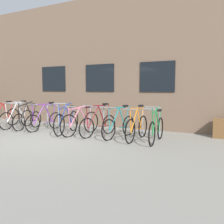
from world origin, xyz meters
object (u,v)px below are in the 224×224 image
at_px(bicycle_white, 17,118).
at_px(bicycle_purple, 45,120).
at_px(bicycle_teal, 119,126).
at_px(bicycle_red, 3,117).
at_px(bicycle_blue, 67,122).
at_px(bicycle_maroon, 98,124).
at_px(bicycle_pink, 80,123).
at_px(bicycle_orange, 137,127).
at_px(bicycle_black, 28,119).
at_px(bicycle_green, 156,129).

distance_m(bicycle_white, bicycle_purple, 1.37).
bearing_deg(bicycle_teal, bicycle_red, -178.12).
bearing_deg(bicycle_blue, bicycle_maroon, 4.21).
xyz_separation_m(bicycle_teal, bicycle_pink, (-1.38, -0.13, 0.02)).
relative_size(bicycle_teal, bicycle_orange, 0.98).
distance_m(bicycle_white, bicycle_orange, 5.07).
bearing_deg(bicycle_maroon, bicycle_teal, 3.23).
distance_m(bicycle_maroon, bicycle_red, 4.41).
relative_size(bicycle_orange, bicycle_pink, 0.94).
height_order(bicycle_teal, bicycle_black, bicycle_black).
distance_m(bicycle_black, bicycle_pink, 2.44).
bearing_deg(bicycle_teal, bicycle_white, -179.05).
relative_size(bicycle_maroon, bicycle_purple, 0.99).
distance_m(bicycle_purple, bicycle_orange, 3.70).
relative_size(bicycle_black, bicycle_green, 0.94).
relative_size(bicycle_white, bicycle_orange, 1.02).
bearing_deg(bicycle_red, bicycle_purple, 4.23).
height_order(bicycle_purple, bicycle_teal, bicycle_purple).
relative_size(bicycle_blue, bicycle_black, 1.13).
relative_size(bicycle_blue, bicycle_pink, 0.99).
distance_m(bicycle_maroon, bicycle_orange, 1.36).
bearing_deg(bicycle_white, bicycle_purple, 2.44).
relative_size(bicycle_maroon, bicycle_pink, 0.93).
height_order(bicycle_maroon, bicycle_white, bicycle_maroon).
distance_m(bicycle_white, bicycle_black, 0.62).
relative_size(bicycle_purple, bicycle_teal, 1.01).
height_order(bicycle_blue, bicycle_orange, bicycle_blue).
height_order(bicycle_red, bicycle_orange, bicycle_orange).
relative_size(bicycle_purple, bicycle_pink, 0.93).
bearing_deg(bicycle_green, bicycle_orange, 178.09).
relative_size(bicycle_maroon, bicycle_green, 0.99).
bearing_deg(bicycle_purple, bicycle_pink, -3.74).
xyz_separation_m(bicycle_purple, bicycle_red, (-2.07, -0.15, 0.02)).
bearing_deg(bicycle_green, bicycle_teal, 175.85).
relative_size(bicycle_white, bicycle_green, 1.02).
bearing_deg(bicycle_teal, bicycle_black, -178.20).
bearing_deg(bicycle_maroon, bicycle_purple, 179.36).
distance_m(bicycle_maroon, bicycle_purple, 2.34).
bearing_deg(bicycle_red, bicycle_maroon, 1.65).
relative_size(bicycle_red, bicycle_green, 1.03).
bearing_deg(bicycle_blue, bicycle_red, -179.33).
relative_size(bicycle_teal, bicycle_pink, 0.93).
bearing_deg(bicycle_black, bicycle_orange, 0.65).
bearing_deg(bicycle_pink, bicycle_maroon, 7.38).
bearing_deg(bicycle_purple, bicycle_green, -0.99).
bearing_deg(bicycle_blue, bicycle_black, 179.67).
bearing_deg(bicycle_pink, bicycle_white, 179.03).
xyz_separation_m(bicycle_teal, bicycle_orange, (0.63, -0.07, 0.02)).
bearing_deg(bicycle_teal, bicycle_blue, -176.16).
xyz_separation_m(bicycle_maroon, bicycle_green, (1.98, -0.05, -0.00)).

